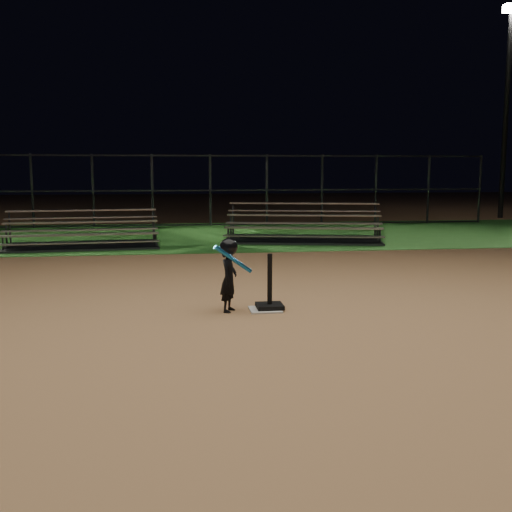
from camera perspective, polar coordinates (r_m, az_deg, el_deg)
The scene contains 9 objects.
ground at distance 8.86m, azimuth 0.87°, elevation -5.08°, with size 80.00×80.00×0.00m, color #AF7C4F.
grass_strip at distance 18.68m, azimuth -3.68°, elevation 1.96°, with size 60.00×8.00×0.01m, color #225B1D.
home_plate at distance 8.86m, azimuth 0.87°, elevation -5.01°, with size 0.45×0.45×0.02m, color beige.
batting_tee at distance 8.87m, azimuth 1.28°, elevation -3.94°, with size 0.38×0.38×0.79m.
child_batter at distance 8.69m, azimuth -2.54°, elevation -1.56°, with size 0.57×0.49×1.06m.
bleacher_left at distance 16.40m, azimuth -15.85°, elevation 1.45°, with size 3.97×2.17×0.94m.
bleacher_right at distance 17.15m, azimuth 4.43°, elevation 2.10°, with size 4.61×2.94×1.05m.
backstop_fence at distance 21.58m, azimuth -4.27°, elevation 6.11°, with size 20.08×0.08×2.50m.
light_pole_right at distance 27.12m, azimuth 22.39°, elevation 13.78°, with size 0.90×0.53×8.30m.
Camera 1 is at (-1.28, -8.53, 2.04)m, focal length 42.98 mm.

